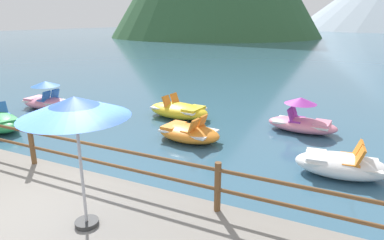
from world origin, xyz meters
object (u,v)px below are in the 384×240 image
(beach_umbrella, at_px, (75,109))
(pedal_boat_4, at_px, (341,165))
(pedal_boat_1, at_px, (189,133))
(pedal_boat_3, at_px, (179,110))
(pedal_boat_0, at_px, (45,99))
(pedal_boat_2, at_px, (302,121))

(beach_umbrella, height_order, pedal_boat_4, beach_umbrella)
(pedal_boat_1, height_order, pedal_boat_3, pedal_boat_3)
(beach_umbrella, xyz_separation_m, pedal_boat_1, (-0.76, 5.41, -2.18))
(pedal_boat_3, height_order, pedal_boat_4, same)
(pedal_boat_1, distance_m, pedal_boat_3, 2.66)
(beach_umbrella, bearing_deg, pedal_boat_4, 51.81)
(pedal_boat_3, xyz_separation_m, pedal_boat_4, (6.05, -2.81, 0.00))
(pedal_boat_1, xyz_separation_m, pedal_boat_3, (-1.52, 2.19, 0.03))
(pedal_boat_3, bearing_deg, pedal_boat_4, -24.93)
(beach_umbrella, height_order, pedal_boat_0, beach_umbrella)
(pedal_boat_1, relative_size, pedal_boat_2, 0.93)
(pedal_boat_3, bearing_deg, beach_umbrella, -73.33)
(pedal_boat_0, height_order, pedal_boat_4, pedal_boat_0)
(pedal_boat_1, xyz_separation_m, pedal_boat_4, (4.53, -0.62, 0.03))
(beach_umbrella, height_order, pedal_boat_1, beach_umbrella)
(pedal_boat_4, bearing_deg, pedal_boat_1, 172.18)
(pedal_boat_0, height_order, pedal_boat_3, pedal_boat_0)
(pedal_boat_0, bearing_deg, pedal_boat_1, -7.26)
(pedal_boat_0, bearing_deg, pedal_boat_3, 11.76)
(pedal_boat_1, xyz_separation_m, pedal_boat_2, (3.14, 2.51, 0.11))
(pedal_boat_0, distance_m, pedal_boat_2, 10.71)
(pedal_boat_0, distance_m, pedal_boat_1, 7.52)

